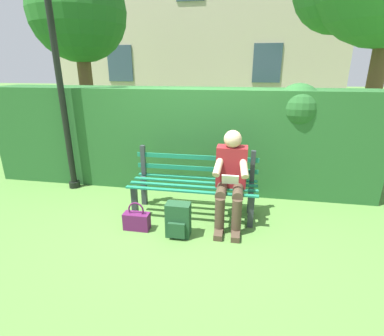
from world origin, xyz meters
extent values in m
plane|color=#517F38|center=(0.00, 0.00, 0.00)|extent=(60.00, 60.00, 0.00)
cube|color=#2D3338|center=(-0.76, 0.19, 0.22)|extent=(0.07, 0.07, 0.43)
cube|color=#2D3338|center=(0.76, 0.19, 0.22)|extent=(0.07, 0.07, 0.43)
cube|color=#2D3338|center=(-0.76, -0.19, 0.22)|extent=(0.07, 0.07, 0.43)
cube|color=#2D3338|center=(0.76, -0.19, 0.22)|extent=(0.07, 0.07, 0.43)
cube|color=#197251|center=(0.00, -0.24, 0.44)|extent=(1.67, 0.06, 0.02)
cube|color=#197251|center=(0.00, -0.08, 0.44)|extent=(1.67, 0.06, 0.02)
cube|color=#197251|center=(0.00, 0.08, 0.44)|extent=(1.67, 0.06, 0.02)
cube|color=#197251|center=(0.00, 0.24, 0.44)|extent=(1.67, 0.06, 0.02)
cube|color=#2D3338|center=(-0.76, -0.23, 0.66)|extent=(0.06, 0.06, 0.42)
cube|color=#2D3338|center=(0.76, -0.23, 0.66)|extent=(0.06, 0.06, 0.42)
cube|color=#197251|center=(0.00, -0.23, 0.58)|extent=(1.67, 0.02, 0.06)
cube|color=#197251|center=(0.00, -0.23, 0.74)|extent=(1.67, 0.02, 0.06)
cube|color=maroon|center=(-0.49, -0.02, 0.71)|extent=(0.38, 0.22, 0.52)
sphere|color=#D8AD8C|center=(-0.49, 0.00, 1.07)|extent=(0.22, 0.22, 0.22)
cylinder|color=#473828|center=(-0.59, 0.19, 0.47)|extent=(0.13, 0.42, 0.13)
cylinder|color=#473828|center=(-0.39, 0.19, 0.47)|extent=(0.13, 0.42, 0.13)
cylinder|color=#473828|center=(-0.59, 0.40, 0.23)|extent=(0.12, 0.12, 0.45)
cylinder|color=#473828|center=(-0.39, 0.40, 0.23)|extent=(0.12, 0.12, 0.45)
cube|color=#473828|center=(-0.59, 0.48, 0.04)|extent=(0.10, 0.24, 0.07)
cube|color=#473828|center=(-0.39, 0.48, 0.04)|extent=(0.10, 0.24, 0.07)
cylinder|color=#D8AD8C|center=(-0.64, 0.12, 0.77)|extent=(0.14, 0.32, 0.26)
cylinder|color=#D8AD8C|center=(-0.34, 0.12, 0.77)|extent=(0.14, 0.32, 0.26)
cube|color=white|center=(-0.49, 0.24, 0.63)|extent=(0.20, 0.07, 0.13)
cube|color=#265B28|center=(0.48, -1.07, 0.80)|extent=(6.15, 0.74, 1.60)
sphere|color=#265B28|center=(-1.37, -0.96, 1.36)|extent=(0.67, 0.67, 0.67)
sphere|color=#265B28|center=(2.02, -1.15, 1.28)|extent=(0.59, 0.59, 0.59)
cylinder|color=brown|center=(-2.97, -2.63, 1.43)|extent=(0.29, 0.29, 2.85)
cube|color=#BCAD93|center=(1.27, -8.25, 3.61)|extent=(10.07, 3.05, 7.22)
cube|color=#334756|center=(-1.25, -6.71, 2.02)|extent=(0.90, 0.04, 1.20)
cube|color=#334756|center=(3.79, -6.71, 2.02)|extent=(0.90, 0.04, 1.20)
cube|color=#1E4728|center=(0.08, 0.55, 0.21)|extent=(0.28, 0.17, 0.42)
cube|color=#1E4728|center=(0.08, 0.65, 0.13)|extent=(0.20, 0.04, 0.18)
cylinder|color=#1E4728|center=(0.00, 0.45, 0.23)|extent=(0.04, 0.04, 0.25)
cylinder|color=#1E4728|center=(0.17, 0.45, 0.23)|extent=(0.04, 0.04, 0.25)
cube|color=#59194C|center=(0.62, 0.50, 0.11)|extent=(0.32, 0.14, 0.21)
torus|color=#59194C|center=(0.62, 0.50, 0.26)|extent=(0.20, 0.02, 0.20)
cylinder|color=brown|center=(3.12, -3.10, 1.23)|extent=(0.32, 0.32, 2.47)
sphere|color=#236023|center=(3.12, -3.10, 3.05)|extent=(2.12, 2.12, 2.12)
sphere|color=#236023|center=(3.65, -3.42, 2.84)|extent=(1.27, 1.27, 1.27)
cylinder|color=black|center=(2.12, -0.58, 0.05)|extent=(0.17, 0.17, 0.10)
cylinder|color=black|center=(2.12, -0.58, 1.69)|extent=(0.09, 0.09, 3.39)
camera|label=1|loc=(-0.60, 3.47, 1.90)|focal=27.02mm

